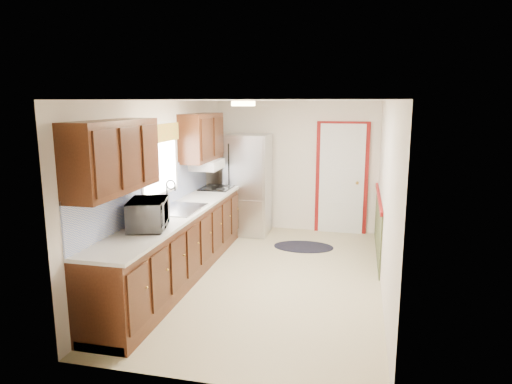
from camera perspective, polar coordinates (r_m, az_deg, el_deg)
The scene contains 8 objects.
room_shell at distance 6.08m, azimuth 1.67°, elevation 0.00°, with size 3.20×5.20×2.52m.
kitchen_run at distance 6.26m, azimuth -10.08°, elevation -3.51°, with size 0.63×4.00×2.20m.
back_wall_trim at distance 8.20m, azimuth 11.55°, elevation 0.50°, with size 1.12×2.30×2.08m.
ceiling_fixture at distance 5.84m, azimuth -1.61°, elevation 11.00°, with size 0.30×0.30×0.06m, color #FFD88C.
microwave at distance 5.41m, azimuth -13.35°, elevation -2.30°, with size 0.60×0.33×0.41m, color white.
refrigerator at distance 8.27m, azimuth -0.97°, elevation 0.95°, with size 0.76×0.76×1.81m.
rug at distance 7.70m, azimuth 5.96°, elevation -6.81°, with size 0.99×0.64×0.01m, color black.
cooktop at distance 7.76m, azimuth -4.95°, elevation 0.54°, with size 0.50×0.60×0.02m, color black.
Camera 1 is at (1.17, -5.85, 2.38)m, focal length 32.00 mm.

